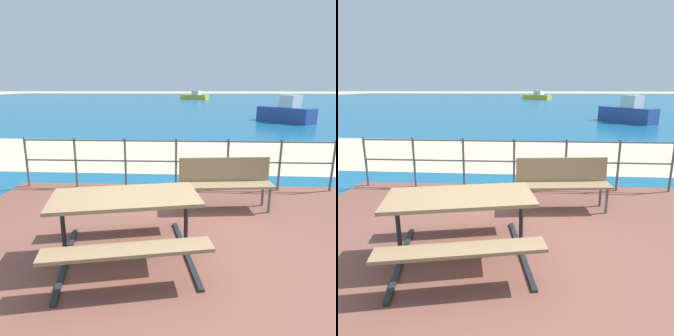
% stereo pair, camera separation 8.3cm
% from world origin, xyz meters
% --- Properties ---
extents(ground_plane, '(240.00, 240.00, 0.00)m').
position_xyz_m(ground_plane, '(0.00, 0.00, 0.00)').
color(ground_plane, tan).
extents(patio_paving, '(6.40, 5.20, 0.06)m').
position_xyz_m(patio_paving, '(0.00, 0.00, 0.03)').
color(patio_paving, brown).
rests_on(patio_paving, ground).
extents(sea_water, '(90.00, 90.00, 0.01)m').
position_xyz_m(sea_water, '(0.00, 40.00, 0.01)').
color(sea_water, '#145B84').
rests_on(sea_water, ground).
extents(beach_strip, '(54.05, 5.29, 0.01)m').
position_xyz_m(beach_strip, '(0.00, 5.86, 0.01)').
color(beach_strip, beige).
rests_on(beach_strip, ground).
extents(picnic_table, '(1.91, 1.83, 0.77)m').
position_xyz_m(picnic_table, '(-0.50, -0.16, 0.64)').
color(picnic_table, '#8C704C').
rests_on(picnic_table, patio_paving).
extents(park_bench, '(1.52, 0.55, 0.83)m').
position_xyz_m(park_bench, '(0.82, 1.42, 0.56)').
color(park_bench, '#8C704C').
rests_on(park_bench, patio_paving).
extents(railing_fence, '(5.94, 0.04, 0.99)m').
position_xyz_m(railing_fence, '(0.00, 2.38, 0.67)').
color(railing_fence, '#4C5156').
rests_on(railing_fence, patio_paving).
extents(boat_near, '(2.94, 3.64, 1.52)m').
position_xyz_m(boat_near, '(5.87, 14.80, 0.53)').
color(boat_near, '#2D478C').
rests_on(boat_near, sea_water).
extents(boat_mid, '(4.71, 3.52, 1.29)m').
position_xyz_m(boat_mid, '(1.74, 45.99, 0.45)').
color(boat_mid, yellow).
rests_on(boat_mid, sea_water).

